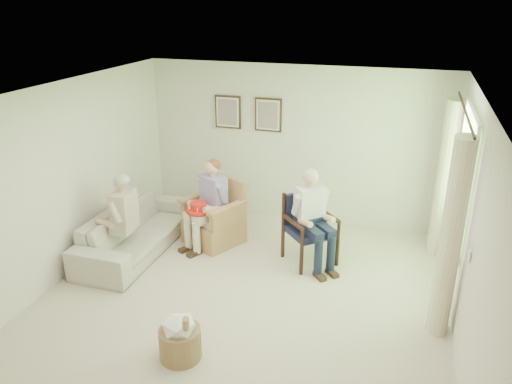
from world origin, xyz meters
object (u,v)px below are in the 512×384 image
wicker_armchair (214,223)px  hatbox (180,337)px  person_dark (310,212)px  red_hat (198,208)px  sofa (136,230)px  person_wicker (210,199)px  person_sofa (120,214)px  wood_armchair (312,225)px

wicker_armchair → hatbox: (0.67, -2.62, -0.06)m
person_dark → red_hat: 1.67m
sofa → person_wicker: person_wicker is taller
person_sofa → hatbox: size_ratio=1.98×
person_sofa → hatbox: 2.38m
wicker_armchair → wood_armchair: (1.54, -0.09, 0.22)m
sofa → person_wicker: (1.00, 0.50, 0.44)m
person_wicker → person_sofa: (-1.00, -0.87, -0.02)m
person_wicker → hatbox: bearing=-47.9°
person_dark → hatbox: 2.58m
person_dark → person_wicker: bearing=132.9°
person_dark → hatbox: (-0.88, -2.36, -0.55)m
wood_armchair → person_sofa: size_ratio=0.75×
wicker_armchair → red_hat: (-0.12, -0.31, 0.36)m
wood_armchair → sofa: size_ratio=0.44×
wood_armchair → hatbox: wood_armchair is taller
wicker_armchair → wood_armchair: bearing=23.6°
person_wicker → person_dark: 1.55m
person_dark → red_hat: person_dark is taller
wicker_armchair → person_wicker: (-0.00, -0.13, 0.46)m
person_sofa → person_wicker: bearing=126.8°
person_wicker → hatbox: (0.67, -2.49, -0.51)m
wicker_armchair → red_hat: wicker_armchair is taller
sofa → hatbox: 2.59m
person_sofa → wood_armchair: bearing=105.5°
person_wicker → sofa: bearing=-126.2°
sofa → red_hat: (0.88, 0.32, 0.34)m
hatbox → red_hat: bearing=108.8°
person_sofa → red_hat: person_sofa is taller
wicker_armchair → hatbox: bearing=-48.6°
person_dark → hatbox: size_ratio=2.09×
person_wicker → person_sofa: bearing=-111.9°
wood_armchair → person_dark: 0.31m
hatbox → wood_armchair: bearing=70.9°
wood_armchair → person_dark: bearing=-132.5°
person_wicker → person_dark: (1.54, -0.12, 0.04)m
person_dark → person_sofa: person_dark is taller
wicker_armchair → hatbox: size_ratio=1.50×
sofa → wood_armchair: bearing=-78.0°
sofa → hatbox: size_ratio=3.43×
red_hat → hatbox: red_hat is taller
person_dark → person_sofa: bearing=153.8°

